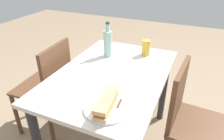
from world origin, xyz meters
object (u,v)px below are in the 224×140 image
water_bottle (108,43)px  dining_table (112,86)px  baguette_sandwich_near (107,102)px  beer_glass (146,48)px  plate_near (107,109)px  chair_far (190,118)px  chair_near (49,84)px  knife_near (117,108)px

water_bottle → dining_table: bearing=30.6°
baguette_sandwich_near → beer_glass: 0.78m
plate_near → beer_glass: (-0.78, -0.00, 0.06)m
chair_far → baguette_sandwich_near: (0.39, -0.43, 0.28)m
dining_table → chair_near: chair_near is taller
plate_near → water_bottle: 0.70m
chair_near → baguette_sandwich_near: size_ratio=3.38×
knife_near → water_bottle: bearing=-151.2°
chair_far → baguette_sandwich_near: chair_far is taller
dining_table → knife_near: knife_near is taller
chair_near → water_bottle: (-0.28, 0.43, 0.34)m
chair_far → beer_glass: size_ratio=6.64×
chair_far → plate_near: (0.39, -0.43, 0.24)m
plate_near → knife_near: bearing=108.4°
chair_near → plate_near: 0.83m
chair_near → knife_near: (0.33, 0.76, 0.25)m
plate_near → baguette_sandwich_near: (0.00, 0.00, 0.04)m
dining_table → beer_glass: 0.45m
chair_near → water_bottle: size_ratio=3.00×
chair_far → dining_table: bearing=-89.4°
chair_far → knife_near: size_ratio=4.77×
chair_near → chair_far: bearing=92.1°
dining_table → knife_near: 0.44m
chair_near → beer_glass: (-0.43, 0.71, 0.29)m
dining_table → water_bottle: water_bottle is taller
dining_table → water_bottle: 0.37m
baguette_sandwich_near → water_bottle: 0.70m
plate_near → dining_table: bearing=-160.3°
chair_near → beer_glass: size_ratio=6.64×
water_bottle → beer_glass: (-0.14, 0.28, -0.05)m
dining_table → knife_near: bearing=27.6°
dining_table → baguette_sandwich_near: size_ratio=4.40×
baguette_sandwich_near → knife_near: (-0.02, 0.05, -0.03)m
baguette_sandwich_near → water_bottle: water_bottle is taller
chair_near → baguette_sandwich_near: chair_near is taller
plate_near → beer_glass: beer_glass is taller
knife_near → water_bottle: (-0.61, -0.34, 0.10)m
chair_far → chair_near: 1.14m
knife_near → plate_near: bearing=-71.6°
dining_table → baguette_sandwich_near: (0.39, 0.14, 0.17)m
plate_near → knife_near: 0.06m
chair_far → water_bottle: size_ratio=3.00×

